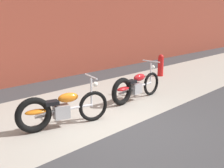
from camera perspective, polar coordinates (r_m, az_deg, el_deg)
The scene contains 6 objects.
ground_plane at distance 5.80m, azimuth 3.05°, elevation -9.11°, with size 80.00×80.00×0.00m, color #38383A.
sidewalk_slab at distance 6.99m, azimuth -7.88°, elevation -5.14°, with size 36.00×3.50×0.01m, color #9E998E.
brick_building_wall at distance 9.59m, azimuth -21.82°, elevation 15.20°, with size 36.00×0.50×5.30m, color brown.
motorcycle_orange at distance 5.79m, azimuth -11.16°, elevation -5.20°, with size 1.95×0.81×1.03m.
motorcycle_red at distance 7.50m, azimuth 4.53°, elevation -0.58°, with size 2.01×0.58×1.03m.
fire_hydrant at distance 10.82m, azimuth 10.01°, elevation 3.85°, with size 0.22×0.22×0.84m.
Camera 1 is at (-4.05, -3.48, 2.26)m, focal length 44.28 mm.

